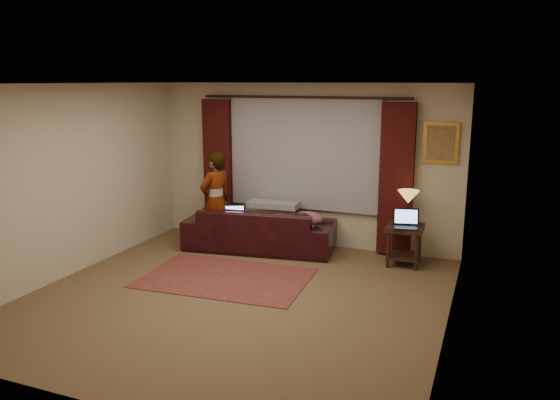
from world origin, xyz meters
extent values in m
cube|color=brown|center=(0.00, 0.00, -0.01)|extent=(5.00, 5.00, 0.01)
cube|color=silver|center=(0.00, 0.00, 2.60)|extent=(5.00, 5.00, 0.02)
cube|color=#C1B499|center=(0.00, 2.50, 1.30)|extent=(5.00, 0.02, 2.60)
cube|color=#C1B499|center=(0.00, -2.50, 1.30)|extent=(5.00, 0.02, 2.60)
cube|color=#C1B499|center=(-2.50, 0.00, 1.30)|extent=(0.02, 5.00, 2.60)
cube|color=#C1B499|center=(2.50, 0.00, 1.30)|extent=(0.02, 5.00, 2.60)
cube|color=gray|center=(0.00, 2.44, 1.50)|extent=(2.50, 0.05, 1.80)
cube|color=#350C0C|center=(-1.50, 2.39, 1.18)|extent=(0.50, 0.14, 2.30)
cube|color=#350C0C|center=(1.50, 2.39, 1.18)|extent=(0.50, 0.14, 2.30)
cylinder|color=black|center=(0.00, 2.39, 2.38)|extent=(0.04, 0.04, 3.40)
cube|color=gold|center=(2.10, 2.47, 1.75)|extent=(0.50, 0.04, 0.60)
imported|color=black|center=(-0.53, 1.92, 0.47)|extent=(2.46, 1.33, 0.95)
cube|color=gray|center=(-0.39, 2.14, 0.95)|extent=(0.83, 0.37, 0.10)
ellipsoid|color=#774754|center=(0.28, 1.91, 0.57)|extent=(0.59, 0.54, 0.20)
cube|color=brown|center=(-0.43, 0.54, 0.01)|extent=(2.31, 1.61, 0.01)
cube|color=black|center=(1.72, 2.00, 0.30)|extent=(0.53, 0.53, 0.59)
imported|color=gray|center=(-1.17, 1.67, 0.78)|extent=(0.61, 0.61, 1.57)
camera|label=1|loc=(2.86, -5.71, 2.64)|focal=35.00mm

